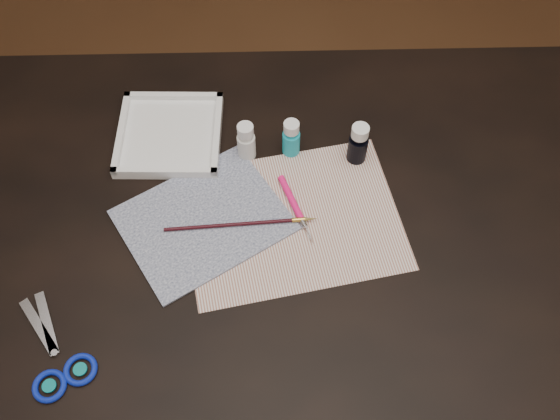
{
  "coord_description": "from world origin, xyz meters",
  "views": [
    {
      "loc": [
        -0.01,
        -0.59,
        1.74
      ],
      "look_at": [
        0.0,
        0.0,
        0.8
      ],
      "focal_mm": 40.0,
      "sensor_mm": 36.0,
      "label": 1
    }
  ],
  "objects_px": {
    "paint_bottle_white": "(246,141)",
    "paint_bottle_navy": "(358,143)",
    "paint_bottle_cyan": "(291,138)",
    "scissors": "(46,346)",
    "paper": "(292,219)",
    "palette_tray": "(170,134)",
    "canvas": "(204,220)"
  },
  "relations": [
    {
      "from": "paint_bottle_navy",
      "to": "scissors",
      "type": "xyz_separation_m",
      "value": [
        -0.55,
        -0.38,
        -0.04
      ]
    },
    {
      "from": "canvas",
      "to": "scissors",
      "type": "bearing_deg",
      "value": -136.41
    },
    {
      "from": "canvas",
      "to": "paint_bottle_cyan",
      "type": "bearing_deg",
      "value": 43.55
    },
    {
      "from": "scissors",
      "to": "palette_tray",
      "type": "height_order",
      "value": "palette_tray"
    },
    {
      "from": "canvas",
      "to": "paint_bottle_white",
      "type": "relative_size",
      "value": 3.27
    },
    {
      "from": "canvas",
      "to": "paint_bottle_white",
      "type": "distance_m",
      "value": 0.18
    },
    {
      "from": "paint_bottle_navy",
      "to": "palette_tray",
      "type": "relative_size",
      "value": 0.45
    },
    {
      "from": "canvas",
      "to": "scissors",
      "type": "distance_m",
      "value": 0.34
    },
    {
      "from": "paint_bottle_navy",
      "to": "paint_bottle_cyan",
      "type": "bearing_deg",
      "value": 171.16
    },
    {
      "from": "paint_bottle_white",
      "to": "palette_tray",
      "type": "xyz_separation_m",
      "value": [
        -0.16,
        0.05,
        -0.03
      ]
    },
    {
      "from": "palette_tray",
      "to": "paint_bottle_cyan",
      "type": "bearing_deg",
      "value": -9.13
    },
    {
      "from": "paper",
      "to": "paint_bottle_navy",
      "type": "height_order",
      "value": "paint_bottle_navy"
    },
    {
      "from": "paint_bottle_white",
      "to": "palette_tray",
      "type": "relative_size",
      "value": 0.43
    },
    {
      "from": "paint_bottle_cyan",
      "to": "palette_tray",
      "type": "bearing_deg",
      "value": 170.87
    },
    {
      "from": "canvas",
      "to": "palette_tray",
      "type": "relative_size",
      "value": 1.4
    },
    {
      "from": "paper",
      "to": "paint_bottle_white",
      "type": "bearing_deg",
      "value": 119.07
    },
    {
      "from": "paint_bottle_navy",
      "to": "palette_tray",
      "type": "xyz_separation_m",
      "value": [
        -0.37,
        0.06,
        -0.03
      ]
    },
    {
      "from": "canvas",
      "to": "paint_bottle_cyan",
      "type": "relative_size",
      "value": 3.38
    },
    {
      "from": "paint_bottle_white",
      "to": "palette_tray",
      "type": "bearing_deg",
      "value": 163.48
    },
    {
      "from": "paper",
      "to": "scissors",
      "type": "distance_m",
      "value": 0.48
    },
    {
      "from": "canvas",
      "to": "palette_tray",
      "type": "distance_m",
      "value": 0.21
    },
    {
      "from": "paint_bottle_cyan",
      "to": "palette_tray",
      "type": "relative_size",
      "value": 0.41
    },
    {
      "from": "paper",
      "to": "palette_tray",
      "type": "height_order",
      "value": "palette_tray"
    },
    {
      "from": "paper",
      "to": "palette_tray",
      "type": "distance_m",
      "value": 0.31
    },
    {
      "from": "paint_bottle_navy",
      "to": "scissors",
      "type": "height_order",
      "value": "paint_bottle_navy"
    },
    {
      "from": "paper",
      "to": "paint_bottle_navy",
      "type": "distance_m",
      "value": 0.2
    },
    {
      "from": "paint_bottle_cyan",
      "to": "scissors",
      "type": "distance_m",
      "value": 0.58
    },
    {
      "from": "paper",
      "to": "palette_tray",
      "type": "relative_size",
      "value": 1.93
    },
    {
      "from": "paint_bottle_white",
      "to": "paint_bottle_cyan",
      "type": "distance_m",
      "value": 0.09
    },
    {
      "from": "paint_bottle_white",
      "to": "paint_bottle_navy",
      "type": "bearing_deg",
      "value": -3.41
    },
    {
      "from": "paper",
      "to": "canvas",
      "type": "height_order",
      "value": "canvas"
    },
    {
      "from": "paint_bottle_navy",
      "to": "scissors",
      "type": "distance_m",
      "value": 0.66
    }
  ]
}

